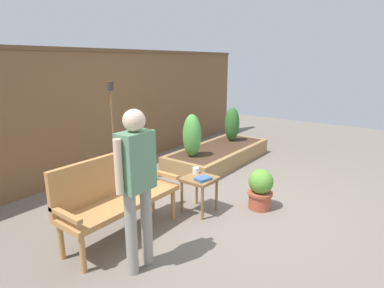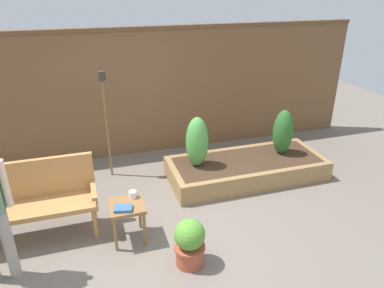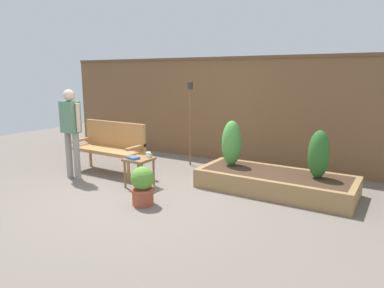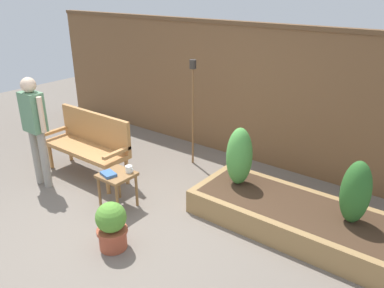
{
  "view_description": "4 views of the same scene",
  "coord_description": "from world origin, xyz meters",
  "views": [
    {
      "loc": [
        -3.51,
        -1.99,
        1.96
      ],
      "look_at": [
        0.56,
        1.05,
        0.61
      ],
      "focal_mm": 29.56,
      "sensor_mm": 36.0,
      "label": 1
    },
    {
      "loc": [
        -0.64,
        -3.22,
        2.8
      ],
      "look_at": [
        0.61,
        0.81,
        0.87
      ],
      "focal_mm": 33.3,
      "sensor_mm": 36.0,
      "label": 2
    },
    {
      "loc": [
        3.3,
        -4.02,
        1.82
      ],
      "look_at": [
        0.24,
        0.93,
        0.66
      ],
      "focal_mm": 33.05,
      "sensor_mm": 36.0,
      "label": 3
    },
    {
      "loc": [
        2.99,
        -2.57,
        2.68
      ],
      "look_at": [
        0.32,
        0.93,
        0.83
      ],
      "focal_mm": 35.83,
      "sensor_mm": 36.0,
      "label": 4
    }
  ],
  "objects": [
    {
      "name": "fence_back",
      "position": [
        0.0,
        2.6,
        1.09
      ],
      "size": [
        8.4,
        0.14,
        2.16
      ],
      "color": "brown",
      "rests_on": "ground_plane"
    },
    {
      "name": "tiki_torch",
      "position": [
        -0.39,
        1.88,
        1.14
      ],
      "size": [
        0.1,
        0.1,
        1.65
      ],
      "color": "brown",
      "rests_on": "ground_plane"
    },
    {
      "name": "shrub_near_bench",
      "position": [
        0.82,
        1.25,
        0.68
      ],
      "size": [
        0.33,
        0.33,
        0.76
      ],
      "color": "brown",
      "rests_on": "raised_planter_bed"
    },
    {
      "name": "cup_on_table",
      "position": [
        -0.25,
        0.38,
        0.52
      ],
      "size": [
        0.12,
        0.09,
        0.09
      ],
      "color": "white",
      "rests_on": "side_table"
    },
    {
      "name": "side_table",
      "position": [
        -0.35,
        0.25,
        0.4
      ],
      "size": [
        0.4,
        0.4,
        0.48
      ],
      "color": "olive",
      "rests_on": "ground_plane"
    },
    {
      "name": "shrub_far_corner",
      "position": [
        2.23,
        1.25,
        0.66
      ],
      "size": [
        0.31,
        0.31,
        0.72
      ],
      "color": "brown",
      "rests_on": "raised_planter_bed"
    },
    {
      "name": "garden_bench",
      "position": [
        -1.38,
        0.67,
        0.54
      ],
      "size": [
        1.44,
        0.48,
        0.94
      ],
      "color": "#B77F47",
      "rests_on": "ground_plane"
    },
    {
      "name": "book_on_table",
      "position": [
        -0.39,
        0.16,
        0.5
      ],
      "size": [
        0.22,
        0.18,
        0.04
      ],
      "primitive_type": "cube",
      "rotation": [
        0.0,
        0.0,
        -0.24
      ],
      "color": "#38609E",
      "rests_on": "side_table"
    },
    {
      "name": "ground_plane",
      "position": [
        0.0,
        0.0,
        0.0
      ],
      "size": [
        14.0,
        14.0,
        0.0
      ],
      "primitive_type": "plane",
      "color": "#70665B"
    },
    {
      "name": "raised_planter_bed",
      "position": [
        1.61,
        1.19,
        0.15
      ],
      "size": [
        2.4,
        1.0,
        0.3
      ],
      "color": "#997547",
      "rests_on": "ground_plane"
    },
    {
      "name": "person_by_bench",
      "position": [
        -1.66,
        0.02,
        0.93
      ],
      "size": [
        0.47,
        0.2,
        1.56
      ],
      "color": "gray",
      "rests_on": "ground_plane"
    },
    {
      "name": "potted_boxwood",
      "position": [
        0.22,
        -0.36,
        0.29
      ],
      "size": [
        0.34,
        0.34,
        0.55
      ],
      "color": "#A84C33",
      "rests_on": "ground_plane"
    }
  ]
}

